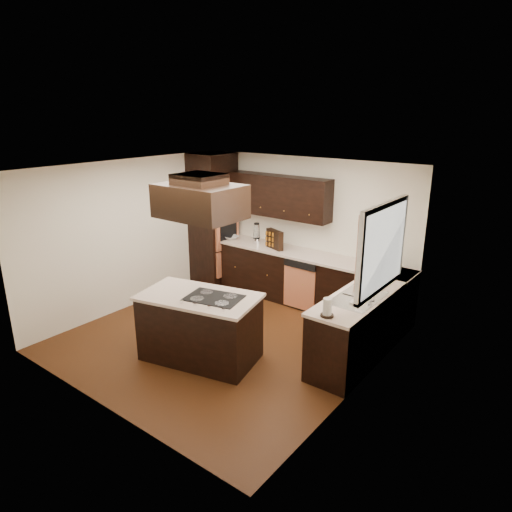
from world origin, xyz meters
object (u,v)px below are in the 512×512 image
(oven_column, at_px, (214,229))
(island, at_px, (200,328))
(range_hood, at_px, (200,201))
(spice_rack, at_px, (275,239))

(oven_column, relative_size, island, 1.41)
(range_hood, relative_size, spice_rack, 2.62)
(oven_column, xyz_separation_m, island, (1.87, -2.34, -0.62))
(island, relative_size, range_hood, 1.43)
(oven_column, xyz_separation_m, range_hood, (1.88, -2.25, 1.10))
(island, bearing_deg, spice_rack, 87.09)
(oven_column, height_order, spice_rack, oven_column)
(island, height_order, range_hood, range_hood)
(oven_column, distance_m, island, 3.06)
(island, xyz_separation_m, range_hood, (0.00, 0.09, 1.72))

